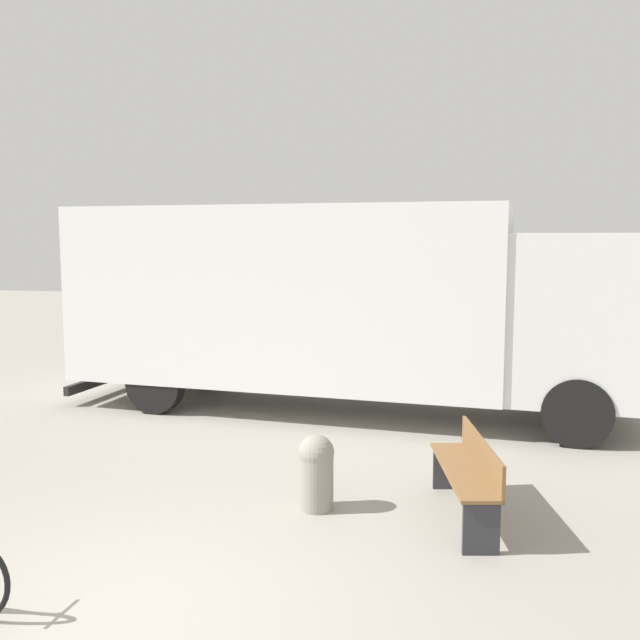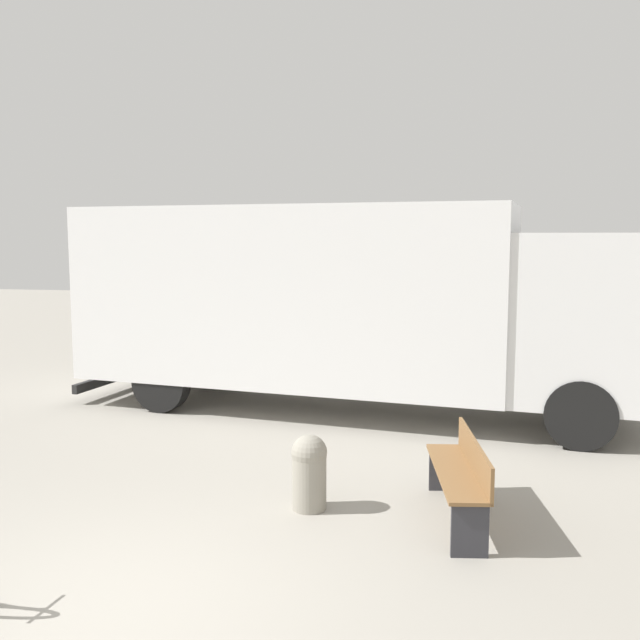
% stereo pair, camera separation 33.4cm
% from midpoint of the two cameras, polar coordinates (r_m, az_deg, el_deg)
% --- Properties ---
extents(ground_plane, '(60.00, 60.00, 0.00)m').
position_cam_midpoint_polar(ground_plane, '(6.14, -17.75, -21.83)').
color(ground_plane, gray).
extents(delivery_truck, '(9.47, 3.52, 3.38)m').
position_cam_midpoint_polar(delivery_truck, '(11.71, 0.57, 1.67)').
color(delivery_truck, white).
rests_on(delivery_truck, ground).
extents(park_bench, '(0.68, 1.86, 0.85)m').
position_cam_midpoint_polar(park_bench, '(7.60, 10.61, -11.81)').
color(park_bench, brown).
rests_on(park_bench, ground).
extents(bollard_near_bench, '(0.38, 0.38, 0.81)m').
position_cam_midpoint_polar(bollard_near_bench, '(7.73, -1.56, -11.87)').
color(bollard_near_bench, gray).
rests_on(bollard_near_bench, ground).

